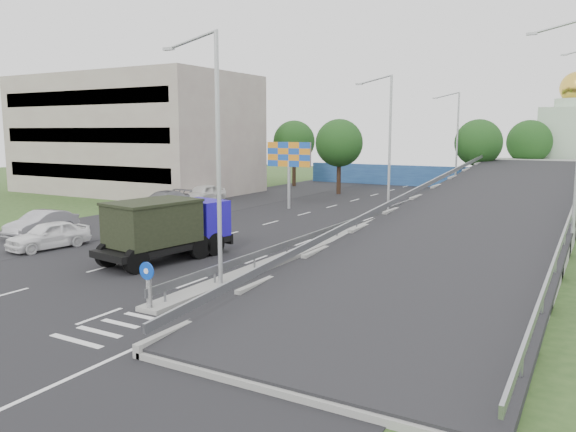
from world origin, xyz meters
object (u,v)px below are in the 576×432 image
Objects in this scene: church at (573,141)px; parked_car_e at (203,194)px; parked_car_d at (163,201)px; dump_truck at (167,226)px; sign_bollard at (148,285)px; lamp_post_far at (455,137)px; lamp_post_near at (214,146)px; lamp_post_mid at (387,139)px; parked_car_a at (49,235)px; billboard at (289,158)px; parked_car_b at (42,223)px; parked_car_c at (177,210)px.

parked_car_e is at bearing -129.92° from church.
dump_truck is at bearing -48.20° from parked_car_d.
church is 2.77× the size of parked_car_e.
lamp_post_far is at bearing 89.86° from sign_bollard.
lamp_post_far is 30.09m from parked_car_d.
lamp_post_near is 20.00m from lamp_post_mid.
lamp_post_mid is at bearing 11.62° from parked_car_d.
lamp_post_near reaches higher than parked_car_a.
sign_bollard is 26.36m from parked_car_d.
sign_bollard reaches higher than parked_car_d.
billboard reaches higher than parked_car_e.
lamp_post_near is 1.83× the size of billboard.
sign_bollard is at bearing -32.08° from parked_car_b.
parked_car_e is (-0.05, 5.23, 0.07)m from parked_car_d.
lamp_post_far is 37.74m from dump_truck.
parked_car_c is (-4.17, -9.06, -3.45)m from billboard.
dump_truck reaches higher than parked_car_c.
lamp_post_mid is 1.91× the size of parked_car_c.
parked_car_a is at bearing -162.60° from dump_truck.
parked_car_a is (-3.57, -20.33, -3.43)m from billboard.
lamp_post_far reaches higher than parked_car_b.
dump_truck is at bearing 127.16° from sign_bollard.
billboard is at bearing 167.62° from lamp_post_mid.
lamp_post_near is at bearing -90.00° from lamp_post_mid.
lamp_post_mid is at bearing -12.38° from billboard.
parked_car_a is at bearing -124.68° from lamp_post_mid.
lamp_post_mid is at bearing 63.34° from parked_car_a.
billboard is 1.04× the size of parked_car_c.
church is (10.00, 57.83, 4.28)m from sign_bollard.
sign_bollard is at bearing -15.60° from parked_car_a.
parked_car_e is (-17.52, -18.76, -4.96)m from lamp_post_far.
parked_car_c is at bearing -152.01° from lamp_post_mid.
dump_truck is 7.67m from parked_car_a.
dump_truck reaches higher than parked_car_d.
lamp_post_near is 13.75m from parked_car_a.
lamp_post_near is at bearing 88.36° from sign_bollard.
parked_car_d is at bearing 116.46° from parked_car_a.
sign_bollard is 0.23× the size of dump_truck.
lamp_post_far is at bearing 52.71° from parked_car_d.
sign_bollard is 58.84m from church.
lamp_post_near is at bearing -20.21° from dump_truck.
lamp_post_mid reaches higher than parked_car_b.
lamp_post_near is 1.87× the size of parked_car_d.
church is at bearing 56.08° from parked_car_c.
billboard is 1.02× the size of parked_car_d.
lamp_post_mid and lamp_post_far have the same top height.
parked_car_d is (-17.46, -3.98, -5.03)m from lamp_post_mid.
parked_car_d is (-4.78, 14.35, 0.03)m from parked_car_a.
lamp_post_far reaches higher than dump_truck.
parked_car_b is at bearing 154.35° from sign_bollard.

